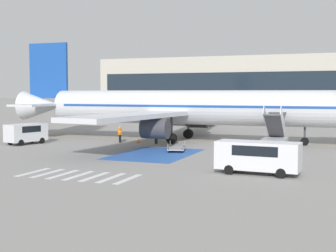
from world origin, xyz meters
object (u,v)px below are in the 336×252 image
boarding_stairs_forward (274,139)px  service_van_0 (258,155)px  baggage_cart (176,149)px  ground_crew_0 (120,133)px  traffic_cone_1 (138,141)px  ground_crew_2 (156,134)px  airliner (188,107)px  ground_crew_1 (120,133)px  terminal_building (302,86)px  service_van_2 (26,132)px  fuel_tanker (186,114)px

boarding_stairs_forward → service_van_0: (0.95, -13.96, 0.27)m
service_van_0 → baggage_cart: (-9.20, 9.37, -1.05)m
ground_crew_0 → traffic_cone_1: bearing=36.4°
baggage_cart → ground_crew_0: ground_crew_0 is taller
ground_crew_2 → traffic_cone_1: (-2.03, -0.13, -0.80)m
baggage_cart → ground_crew_0: (-8.27, 4.79, 0.77)m
ground_crew_0 → airliner: bearing=59.6°
ground_crew_1 → terminal_building: size_ratio=0.02×
ground_crew_0 → terminal_building: size_ratio=0.02×
ground_crew_2 → terminal_building: 67.31m
ground_crew_2 → ground_crew_0: bearing=-1.2°
service_van_2 → ground_crew_0: size_ratio=2.59×
fuel_tanker → service_van_0: size_ratio=1.83×
service_van_2 → traffic_cone_1: 11.84m
boarding_stairs_forward → terminal_building: 67.42m
baggage_cart → ground_crew_1: (-8.69, 5.64, 0.67)m
boarding_stairs_forward → traffic_cone_1: (-14.48, 0.51, -0.80)m
boarding_stairs_forward → terminal_building: bearing=91.6°
traffic_cone_1 → terminal_building: size_ratio=0.00×
airliner → ground_crew_1: (-6.89, -3.15, -2.84)m
boarding_stairs_forward → ground_crew_2: 12.46m
baggage_cart → service_van_0: bearing=-61.1°
fuel_tanker → service_van_0: (19.34, -41.74, -0.58)m
boarding_stairs_forward → baggage_cart: size_ratio=1.81×
fuel_tanker → service_van_2: fuel_tanker is taller
baggage_cart → airliner: bearing=86.0°
service_van_0 → service_van_2: bearing=-106.8°
fuel_tanker → ground_crew_1: size_ratio=6.32×
boarding_stairs_forward → terminal_building: size_ratio=0.05×
fuel_tanker → ground_crew_2: bearing=-165.1°
service_van_2 → terminal_building: bearing=89.0°
terminal_building → traffic_cone_1: bearing=-99.4°
fuel_tanker → service_van_2: bearing=170.9°
ground_crew_2 → traffic_cone_1: ground_crew_2 is taller
boarding_stairs_forward → baggage_cart: (-8.25, -4.59, -0.77)m
ground_crew_1 → baggage_cart: bearing=-14.2°
baggage_cart → ground_crew_1: size_ratio=1.79×
boarding_stairs_forward → fuel_tanker: size_ratio=0.51×
ground_crew_1 → ground_crew_2: 4.51m
service_van_0 → traffic_cone_1: size_ratio=12.37×
fuel_tanker → traffic_cone_1: 27.60m
terminal_building → ground_crew_0: bearing=-101.1°
service_van_0 → ground_crew_0: (-17.47, 14.16, -0.28)m
ground_crew_2 → fuel_tanker: bearing=-84.9°
boarding_stairs_forward → terminal_building: terminal_building is taller
baggage_cart → fuel_tanker: bearing=91.9°
ground_crew_0 → service_van_2: bearing=-122.5°
service_van_2 → ground_crew_1: 9.95m
ground_crew_0 → traffic_cone_1: (2.05, 0.31, -0.80)m
fuel_tanker → ground_crew_1: fuel_tanker is taller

